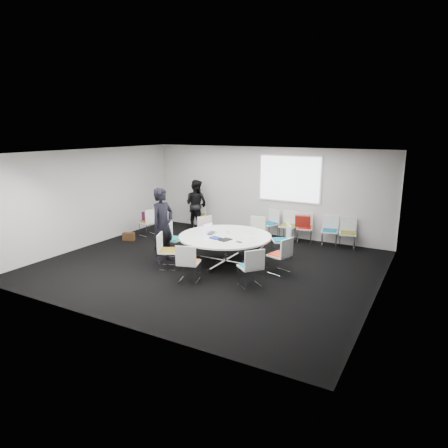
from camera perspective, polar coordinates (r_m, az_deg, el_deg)
The scene contains 31 objects.
room_shell at distance 9.72m, azimuth -1.69°, elevation 1.88°, with size 8.08×7.08×2.88m.
conference_table at distance 10.10m, azimuth 0.14°, elevation -2.62°, with size 2.33×2.33×0.73m.
projection_screen at distance 12.46m, azimuth 9.33°, elevation 6.37°, with size 1.90×0.03×1.35m, color white.
chair_ring_a at distance 9.58m, azimuth 7.94°, elevation -5.39°, with size 0.56×0.56×0.88m.
chair_ring_b at distance 10.81m, azimuth 8.17°, elevation -3.21°, with size 0.63×0.63×0.88m.
chair_ring_c at distance 11.55m, azimuth 4.51°, elevation -2.02°, with size 0.49×0.47×0.88m.
chair_ring_d at distance 11.54m, azimuth -2.34°, elevation -2.00°, with size 0.62×0.63×0.88m.
chair_ring_e at distance 10.92m, azimuth -7.21°, elevation -3.01°, with size 0.46×0.47×0.88m.
chair_ring_f at distance 9.91m, azimuth -7.99°, elevation -4.76°, with size 0.60×0.60×0.88m.
chair_ring_g at distance 9.01m, azimuth -5.07°, elevation -6.55°, with size 0.57×0.56×0.88m.
chair_ring_h at distance 8.73m, azimuth 3.81°, elevation -7.20°, with size 0.64×0.64×0.88m.
chair_back_a at distance 12.63m, azimuth 6.50°, elevation -0.72°, with size 0.60×0.60×0.88m.
chair_back_b at distance 12.44m, azimuth 9.12°, elevation -1.03°, with size 0.47×0.46×0.88m.
chair_back_c at distance 12.28m, azimuth 11.40°, elevation -1.31°, with size 0.56×0.55×0.88m.
chair_back_d at distance 12.08m, azimuth 14.81°, elevation -1.75°, with size 0.53×0.52×0.88m.
chair_back_e at distance 11.95m, azimuth 17.21°, elevation -2.07°, with size 0.54×0.54×0.88m.
chair_spare_left at distance 13.01m, azimuth -10.76°, elevation -0.45°, with size 0.55×0.56×0.88m.
chair_person_back at distance 13.82m, azimuth -3.60°, elevation 0.58°, with size 0.60×0.60×0.88m.
person_main at distance 10.29m, azimuth -8.75°, elevation -0.15°, with size 0.70×0.46×1.91m, color black.
person_back at distance 13.57m, azimuth -3.99°, elevation 2.79°, with size 0.82×0.64×1.69m, color black.
laptop at distance 10.21m, azimuth -1.61°, elevation -1.34°, with size 0.34×0.22×0.03m, color #333338.
laptop_lid at distance 10.29m, azimuth -2.31°, elevation -0.55°, with size 0.30×0.02×0.22m, color silver.
notebook_black at distance 9.64m, azimuth 0.17°, elevation -2.25°, with size 0.22×0.30×0.02m, color black.
tablet_folio at distance 9.79m, azimuth -1.22°, elevation -1.99°, with size 0.26×0.20×0.03m, color navy.
papers_right at distance 9.97m, azimuth 3.61°, elevation -1.80°, with size 0.30×0.21×0.00m, color silver.
papers_front at distance 9.59m, azimuth 3.52°, elevation -2.42°, with size 0.30×0.21×0.00m, color silver.
cup at distance 10.19m, azimuth 0.55°, elevation -1.18°, with size 0.08×0.08×0.09m, color white.
phone at distance 9.47m, azimuth 2.19°, elevation -2.58°, with size 0.14×0.07×0.01m, color black.
maroon_bag at distance 12.95m, azimuth -10.86°, elevation 1.04°, with size 0.40×0.14×0.28m, color #4D1432.
brown_bag at distance 12.62m, azimuth -13.45°, elevation -1.74°, with size 0.36×0.16×0.24m, color #402714.
red_jacket at distance 11.97m, azimuth 11.18°, elevation 0.41°, with size 0.44×0.10×0.35m, color maroon.
Camera 1 is at (4.96, -8.19, 3.35)m, focal length 32.00 mm.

